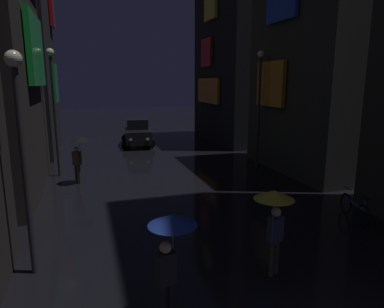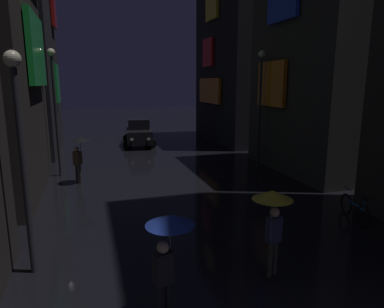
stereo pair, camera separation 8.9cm
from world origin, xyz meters
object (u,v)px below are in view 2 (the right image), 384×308
pedestrian_midstreet_centre_black (79,147)px  streetlamp_right_far (260,97)px  car_distant (139,133)px  streetlamp_left_near (21,139)px  bicycle_parked_at_storefront (355,209)px  pedestrian_far_right_blue (168,239)px  pedestrian_midstreet_left_yellow (273,209)px  streetlamp_left_far (55,99)px

pedestrian_midstreet_centre_black → streetlamp_right_far: size_ratio=0.35×
pedestrian_midstreet_centre_black → car_distant: pedestrian_midstreet_centre_black is taller
pedestrian_midstreet_centre_black → streetlamp_right_far: bearing=3.2°
streetlamp_left_near → car_distant: bearing=73.4°
car_distant → streetlamp_right_far: bearing=-57.7°
streetlamp_right_far → bicycle_parked_at_storefront: bearing=-93.1°
pedestrian_far_right_blue → streetlamp_right_far: 12.96m
streetlamp_left_near → pedestrian_midstreet_centre_black: bearing=82.4°
pedestrian_midstreet_left_yellow → streetlamp_left_near: 5.79m
streetlamp_left_far → streetlamp_right_far: streetlamp_right_far is taller
pedestrian_midstreet_left_yellow → bicycle_parked_at_storefront: size_ratio=1.19×
pedestrian_midstreet_left_yellow → streetlamp_right_far: size_ratio=0.35×
bicycle_parked_at_storefront → streetlamp_right_far: size_ratio=0.30×
pedestrian_midstreet_centre_black → pedestrian_far_right_blue: (1.71, -10.00, 0.00)m
pedestrian_far_right_blue → pedestrian_midstreet_left_yellow: size_ratio=1.00×
pedestrian_far_right_blue → car_distant: pedestrian_far_right_blue is taller
bicycle_parked_at_storefront → streetlamp_left_near: bearing=-177.9°
pedestrian_far_right_blue → streetlamp_left_near: streetlamp_left_near is taller
car_distant → streetlamp_right_far: size_ratio=0.71×
bicycle_parked_at_storefront → streetlamp_left_near: 10.01m
bicycle_parked_at_storefront → streetlamp_left_near: streetlamp_left_near is taller
pedestrian_midstreet_centre_black → streetlamp_right_far: streetlamp_right_far is taller
pedestrian_far_right_blue → car_distant: 18.86m
pedestrian_far_right_blue → streetlamp_left_far: bearing=103.1°
pedestrian_far_right_blue → streetlamp_right_far: bearing=55.2°
bicycle_parked_at_storefront → car_distant: (-4.78, 15.75, 0.54)m
streetlamp_right_far → pedestrian_midstreet_centre_black: bearing=-176.8°
streetlamp_left_near → streetlamp_right_far: bearing=38.3°
streetlamp_right_far → streetlamp_left_near: bearing=-141.7°
pedestrian_midstreet_centre_black → streetlamp_right_far: (9.02, 0.51, 2.05)m
streetlamp_right_far → pedestrian_midstreet_left_yellow: bearing=-115.9°
streetlamp_left_far → streetlamp_right_far: size_ratio=0.99×
pedestrian_midstreet_centre_black → car_distant: bearing=66.3°
pedestrian_midstreet_left_yellow → streetlamp_left_near: (-5.26, 1.85, 1.55)m
streetlamp_left_far → streetlamp_left_near: size_ratio=1.17×
pedestrian_midstreet_centre_black → pedestrian_far_right_blue: 10.15m
pedestrian_midstreet_centre_black → streetlamp_left_far: 2.76m
pedestrian_midstreet_left_yellow → streetlamp_right_far: streetlamp_right_far is taller
bicycle_parked_at_storefront → car_distant: 16.47m
pedestrian_midstreet_centre_black → bicycle_parked_at_storefront: bearing=-39.2°
streetlamp_left_near → streetlamp_right_far: (10.00, 7.89, 0.50)m
pedestrian_midstreet_left_yellow → streetlamp_left_near: streetlamp_left_near is taller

